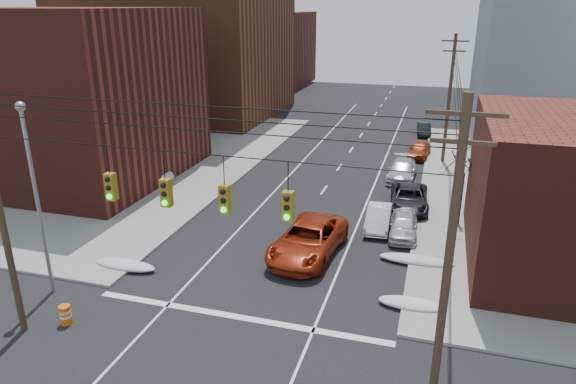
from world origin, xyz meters
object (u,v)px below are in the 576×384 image
Objects in this scene: parked_car_d at (402,170)px; lot_car_c at (93,161)px; parked_car_f at (424,129)px; lot_car_d at (107,154)px; parked_car_c at (409,198)px; construction_barrel at (65,315)px; parked_car_b at (378,218)px; parked_car_a at (404,225)px; lot_car_b at (159,158)px; red_pickup at (308,240)px; lot_car_a at (148,174)px; parked_car_e at (419,149)px.

parked_car_d is 1.20× the size of lot_car_c.
lot_car_d is at bearing -150.01° from parked_car_f.
parked_car_c is 1.27× the size of lot_car_c.
parked_car_d is at bearing -60.46° from lot_car_d.
lot_car_d is at bearing 168.57° from parked_car_c.
lot_car_c is 4.88× the size of construction_barrel.
lot_car_c reaches higher than parked_car_b.
construction_barrel is at bearing -130.37° from parked_car_c.
parked_car_a is 0.85× the size of lot_car_b.
red_pickup is 1.76× the size of lot_car_a.
parked_car_d is 1.36× the size of lot_car_a.
parked_car_e is (1.60, 16.99, 0.06)m from parked_car_b.
red_pickup is at bearing 47.79° from construction_barrel.
parked_car_a is at bearing -83.56° from parked_car_d.
parked_car_d reaches higher than lot_car_c.
lot_car_c is at bearing 165.68° from parked_car_b.
parked_car_f is 1.00× the size of lot_car_d.
parked_car_e is at bearing -62.99° from lot_car_b.
parked_car_e is 0.89× the size of lot_car_b.
lot_car_b is at bearing -144.43° from parked_car_f.
red_pickup is 5.85m from parked_car_b.
lot_car_c reaches higher than parked_car_f.
parked_car_c is (1.60, 3.86, 0.08)m from parked_car_b.
parked_car_f is 30.07m from lot_car_a.
red_pickup is 23.69m from lot_car_c.
construction_barrel is (-8.55, -9.43, -0.47)m from red_pickup.
parked_car_a is at bearing -28.72° from parked_car_b.
lot_car_a is 4.30× the size of construction_barrel.
parked_car_d is at bearing 92.02° from parked_car_a.
parked_car_b is (-1.60, 0.80, -0.02)m from parked_car_a.
parked_car_c is 6.21× the size of construction_barrel.
red_pickup is 6.35m from parked_car_a.
lot_car_b is 1.24× the size of lot_car_d.
parked_car_c is 1.44× the size of lot_car_a.
parked_car_f is (4.90, 30.76, -0.28)m from red_pickup.
lot_car_d is (-5.04, -0.21, -0.01)m from lot_car_b.
parked_car_d is 20.07m from lot_car_a.
construction_barrel is at bearing -156.91° from lot_car_b.
lot_car_c is at bearing -155.18° from lot_car_d.
red_pickup is 24.71m from lot_car_d.
lot_car_a is 7.65m from lot_car_d.
parked_car_a is 27.62m from lot_car_d.
lot_car_c is 1.10× the size of lot_car_d.
lot_car_d is at bearing 120.82° from construction_barrel.
lot_car_d is (-25.38, -2.76, 0.07)m from parked_car_d.
lot_car_a is 0.97× the size of lot_car_d.
lot_car_d reaches higher than parked_car_b.
parked_car_e is at bearing -95.09° from parked_car_f.
parked_car_f is at bearing -45.07° from lot_car_a.
parked_car_b is at bearing -104.12° from lot_car_a.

